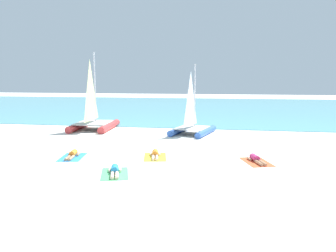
{
  "coord_description": "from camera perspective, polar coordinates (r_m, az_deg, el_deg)",
  "views": [
    {
      "loc": [
        3.22,
        -12.83,
        3.92
      ],
      "look_at": [
        0.0,
        5.63,
        1.2
      ],
      "focal_mm": 35.03,
      "sensor_mm": 36.0,
      "label": 1
    }
  ],
  "objects": [
    {
      "name": "towel_rightmost",
      "position": [
        16.16,
        15.14,
        -6.05
      ],
      "size": [
        1.61,
        2.14,
        0.01
      ],
      "primitive_type": "cube",
      "rotation": [
        0.0,
        0.0,
        0.3
      ],
      "color": "#EA5933",
      "rests_on": "ground"
    },
    {
      "name": "sunbather_center_right",
      "position": [
        16.63,
        -2.26,
        -4.92
      ],
      "size": [
        0.7,
        1.56,
        0.3
      ],
      "rotation": [
        0.0,
        0.0,
        0.2
      ],
      "color": "orange",
      "rests_on": "towel_center_right"
    },
    {
      "name": "towel_center_right",
      "position": [
        16.59,
        -2.26,
        -5.39
      ],
      "size": [
        1.45,
        2.08,
        0.01
      ],
      "primitive_type": "cube",
      "rotation": [
        0.0,
        0.0,
        0.2
      ],
      "color": "yellow",
      "rests_on": "ground"
    },
    {
      "name": "sailboat_blue",
      "position": [
        23.31,
        4.26,
        0.39
      ],
      "size": [
        3.25,
        4.26,
        4.95
      ],
      "rotation": [
        0.0,
        0.0,
        -0.24
      ],
      "color": "blue",
      "rests_on": "ground"
    },
    {
      "name": "ground_plane",
      "position": [
        23.39,
        1.84,
        -1.39
      ],
      "size": [
        120.0,
        120.0,
        0.0
      ],
      "primitive_type": "plane",
      "color": "white"
    },
    {
      "name": "ocean_water",
      "position": [
        45.63,
        5.81,
        3.32
      ],
      "size": [
        120.0,
        40.0,
        0.05
      ],
      "primitive_type": "cube",
      "color": "#5BB2C1",
      "rests_on": "ground"
    },
    {
      "name": "sailboat_red",
      "position": [
        25.93,
        -12.81,
        1.34
      ],
      "size": [
        3.26,
        4.78,
        5.95
      ],
      "rotation": [
        0.0,
        0.0,
        0.08
      ],
      "color": "#CC3838",
      "rests_on": "ground"
    },
    {
      "name": "towel_leftmost",
      "position": [
        17.23,
        -16.33,
        -5.21
      ],
      "size": [
        1.42,
        2.07,
        0.01
      ],
      "primitive_type": "cube",
      "rotation": [
        0.0,
        0.0,
        0.18
      ],
      "color": "#338CD8",
      "rests_on": "ground"
    },
    {
      "name": "sunbather_center_left",
      "position": [
        13.94,
        -9.26,
        -7.63
      ],
      "size": [
        0.85,
        1.54,
        0.3
      ],
      "rotation": [
        0.0,
        0.0,
        0.31
      ],
      "color": "#268CCC",
      "rests_on": "towel_center_left"
    },
    {
      "name": "towel_center_left",
      "position": [
        13.91,
        -9.25,
        -8.2
      ],
      "size": [
        1.63,
        2.15,
        0.01
      ],
      "primitive_type": "cube",
      "rotation": [
        0.0,
        0.0,
        0.31
      ],
      "color": "#4CB266",
      "rests_on": "ground"
    },
    {
      "name": "sunbather_leftmost",
      "position": [
        17.26,
        -16.28,
        -4.76
      ],
      "size": [
        0.68,
        1.56,
        0.3
      ],
      "rotation": [
        0.0,
        0.0,
        0.18
      ],
      "color": "orange",
      "rests_on": "towel_leftmost"
    },
    {
      "name": "sunbather_rightmost",
      "position": [
        16.19,
        15.06,
        -5.57
      ],
      "size": [
        0.83,
        1.54,
        0.3
      ],
      "rotation": [
        0.0,
        0.0,
        0.3
      ],
      "color": "#D83372",
      "rests_on": "towel_rightmost"
    }
  ]
}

